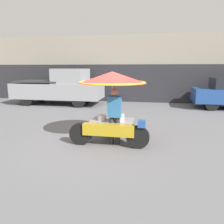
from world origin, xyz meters
name	(u,v)px	position (x,y,z in m)	size (l,w,h in m)	color
ground_plane	(103,143)	(0.00, 0.00, 0.00)	(36.00, 36.00, 0.00)	slate
shopfront_building	(133,69)	(0.00, 9.20, 2.11)	(28.00, 2.06, 4.25)	gray
vendor_motorcycle_cart	(112,87)	(0.21, 0.30, 1.62)	(2.28, 2.00, 2.07)	black
vendor_person	(115,113)	(0.34, 0.02, 0.91)	(0.38, 0.22, 1.62)	#2D2D33
pickup_truck	(60,88)	(-4.13, 6.39, 1.01)	(5.34, 2.00, 2.14)	black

